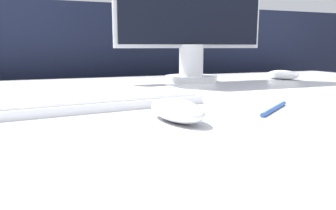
{
  "coord_description": "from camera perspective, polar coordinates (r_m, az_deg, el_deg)",
  "views": [
    {
      "loc": [
        -0.18,
        -0.68,
        0.83
      ],
      "look_at": [
        0.01,
        -0.17,
        0.73
      ],
      "focal_mm": 35.0,
      "sensor_mm": 36.0,
      "label": 1
    }
  ],
  "objects": [
    {
      "name": "pen",
      "position": [
        0.63,
        18.01,
        -0.6
      ],
      "size": [
        0.12,
        0.09,
        0.01
      ],
      "rotation": [
        0.0,
        0.0,
        0.64
      ],
      "color": "#284C9E",
      "rests_on": "desk"
    },
    {
      "name": "partition_panel",
      "position": [
        1.46,
        -13.05,
        -2.96
      ],
      "size": [
        5.0,
        0.03,
        1.01
      ],
      "color": "black",
      "rests_on": "ground_plane"
    },
    {
      "name": "computer_mouse_far",
      "position": [
        1.26,
        19.37,
        4.99
      ],
      "size": [
        0.1,
        0.13,
        0.03
      ],
      "rotation": [
        0.0,
        0.0,
        0.36
      ],
      "color": "white",
      "rests_on": "desk"
    },
    {
      "name": "computer_mouse_near",
      "position": [
        0.51,
        1.51,
        -0.9
      ],
      "size": [
        0.08,
        0.14,
        0.04
      ],
      "rotation": [
        0.0,
        0.0,
        0.18
      ],
      "color": "silver",
      "rests_on": "desk"
    },
    {
      "name": "keyboard",
      "position": [
        0.66,
        -13.54,
        0.64
      ],
      "size": [
        0.45,
        0.18,
        0.02
      ],
      "rotation": [
        0.0,
        0.0,
        0.12
      ],
      "color": "silver",
      "rests_on": "desk"
    }
  ]
}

